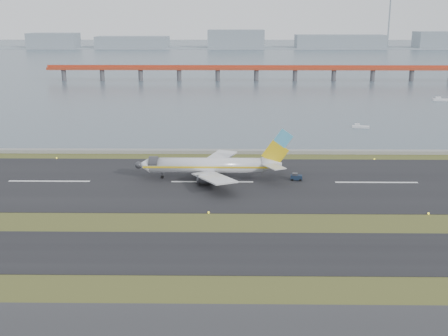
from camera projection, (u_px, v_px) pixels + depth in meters
The scene contains 11 objects.
ground at pixel (207, 227), 107.94m from camera, with size 1000.00×1000.00×0.00m, color #364C1B.
taxiway_strip at pixel (204, 252), 96.35m from camera, with size 1000.00×18.00×0.10m, color black.
runway_strip at pixel (212, 182), 136.87m from camera, with size 1000.00×45.00×0.10m, color black.
seawall at pixel (216, 151), 165.69m from camera, with size 1000.00×2.50×1.00m, color gray.
bay_water at pixel (227, 57), 551.72m from camera, with size 1400.00×800.00×1.30m, color #41515D.
red_pier at pixel (256, 69), 346.95m from camera, with size 260.00×5.00×10.20m.
far_shoreline at pixel (239, 43), 704.31m from camera, with size 1400.00×80.00×60.50m.
airliner at pixel (212, 166), 138.71m from camera, with size 38.52×32.89×12.80m.
pushback_tug at pixel (296, 177), 138.15m from camera, with size 3.05×2.01×1.84m.
workboat_near at pixel (360, 127), 202.99m from camera, with size 6.37×3.35×1.48m.
workboat_far at pixel (441, 100), 266.97m from camera, with size 8.35×3.99×1.95m.
Camera 1 is at (4.61, -101.11, 39.33)m, focal length 45.00 mm.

